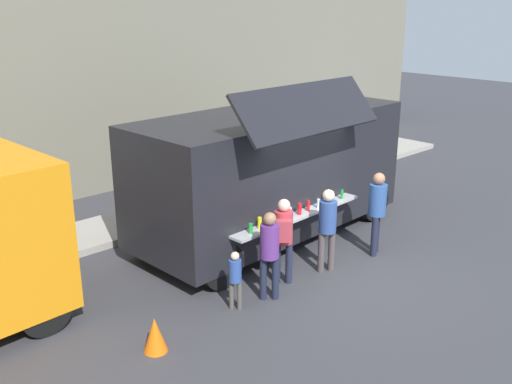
# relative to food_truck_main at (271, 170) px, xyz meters

# --- Properties ---
(ground_plane) EXTENTS (60.00, 60.00, 0.00)m
(ground_plane) POSITION_rel_food_truck_main_xyz_m (-0.24, -2.28, -1.53)
(ground_plane) COLOR #38383D
(curb_strip) EXTENTS (28.00, 1.60, 0.15)m
(curb_strip) POSITION_rel_food_truck_main_xyz_m (-4.00, 2.62, -1.45)
(curb_strip) COLOR #9E998E
(curb_strip) RESTS_ON ground
(food_truck_main) EXTENTS (6.38, 3.33, 3.55)m
(food_truck_main) POSITION_rel_food_truck_main_xyz_m (0.00, 0.00, 0.00)
(food_truck_main) COLOR black
(food_truck_main) RESTS_ON ground
(traffic_cone_orange) EXTENTS (0.36, 0.36, 0.55)m
(traffic_cone_orange) POSITION_rel_food_truck_main_xyz_m (-4.42, -2.04, -1.25)
(traffic_cone_orange) COLOR orange
(traffic_cone_orange) RESTS_ON ground
(trash_bin) EXTENTS (0.60, 0.60, 0.98)m
(trash_bin) POSITION_rel_food_truck_main_xyz_m (4.49, 2.32, -1.04)
(trash_bin) COLOR #2C6437
(trash_bin) RESTS_ON ground
(customer_front_ordering) EXTENTS (0.34, 0.34, 1.66)m
(customer_front_ordering) POSITION_rel_food_truck_main_xyz_m (-0.47, -2.01, -0.54)
(customer_front_ordering) COLOR #4D4343
(customer_front_ordering) RESTS_ON ground
(customer_mid_with_backpack) EXTENTS (0.51, 0.51, 1.64)m
(customer_mid_with_backpack) POSITION_rel_food_truck_main_xyz_m (-1.47, -1.81, -0.52)
(customer_mid_with_backpack) COLOR #1F2439
(customer_mid_with_backpack) RESTS_ON ground
(customer_rear_waiting) EXTENTS (0.33, 0.33, 1.62)m
(customer_rear_waiting) POSITION_rel_food_truck_main_xyz_m (-2.06, -2.05, -0.56)
(customer_rear_waiting) COLOR #1D2236
(customer_rear_waiting) RESTS_ON ground
(customer_extra_browsing) EXTENTS (0.36, 0.36, 1.75)m
(customer_extra_browsing) POSITION_rel_food_truck_main_xyz_m (0.89, -2.17, -0.48)
(customer_extra_browsing) COLOR #1D2235
(customer_extra_browsing) RESTS_ON ground
(child_near_queue) EXTENTS (0.21, 0.21, 1.05)m
(child_near_queue) POSITION_rel_food_truck_main_xyz_m (-2.72, -1.91, -0.90)
(child_near_queue) COLOR #4D4A43
(child_near_queue) RESTS_ON ground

